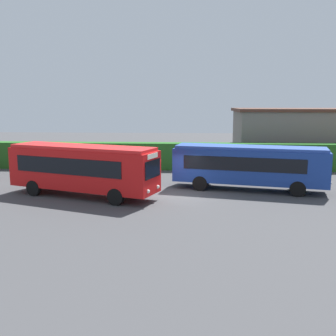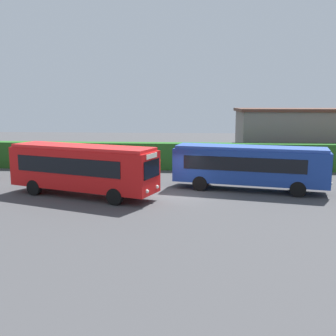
% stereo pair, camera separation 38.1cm
% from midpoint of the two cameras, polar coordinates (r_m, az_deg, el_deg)
% --- Properties ---
extents(ground_plane, '(102.04, 102.04, 0.00)m').
position_cam_midpoint_polar(ground_plane, '(25.16, 1.24, -4.00)').
color(ground_plane, '#424244').
extents(bus_red, '(9.95, 5.58, 3.23)m').
position_cam_midpoint_polar(bus_red, '(25.15, -12.74, 0.08)').
color(bus_red, red).
rests_on(bus_red, ground_plane).
extents(bus_blue, '(10.38, 4.51, 2.99)m').
position_cam_midpoint_polar(bus_blue, '(26.83, 11.34, 0.46)').
color(bus_blue, navy).
rests_on(bus_blue, ground_plane).
extents(person_center, '(0.43, 0.34, 1.90)m').
position_cam_midpoint_polar(person_center, '(29.00, -14.95, -0.44)').
color(person_center, black).
rests_on(person_center, ground_plane).
extents(hedge_row, '(63.02, 1.36, 2.35)m').
position_cam_midpoint_polar(hedge_row, '(34.63, 1.80, 1.73)').
color(hedge_row, '#266421').
rests_on(hedge_row, ground_plane).
extents(depot_building, '(13.08, 7.74, 5.28)m').
position_cam_midpoint_polar(depot_building, '(41.55, 18.38, 4.61)').
color(depot_building, slate).
rests_on(depot_building, ground_plane).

